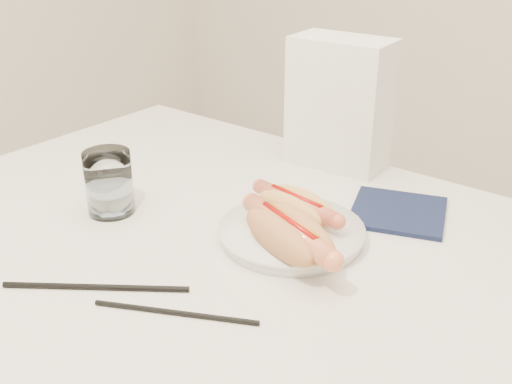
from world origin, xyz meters
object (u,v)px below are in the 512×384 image
Objects in this scene: table at (247,283)px; plate at (291,234)px; hotdog_left at (296,207)px; napkin_box at (340,103)px; hotdog_right at (289,234)px; water_glass at (109,183)px.

plate reaches higher than table.
hotdog_left reaches higher than table.
table is at bearing -83.27° from napkin_box.
napkin_box is at bearing 117.78° from hotdog_left.
water_glass reaches higher than hotdog_right.
hotdog_right is 0.37m from napkin_box.
table is at bearing -94.83° from hotdog_left.
napkin_box is (0.18, 0.39, 0.07)m from water_glass.
table is at bearing 10.39° from water_glass.
plate is at bearing -57.48° from hotdog_left.
napkin_box reaches higher than water_glass.
table is 5.09× the size of napkin_box.
hotdog_right is at bearing -58.89° from plate.
water_glass is 0.44m from napkin_box.
hotdog_right is at bearing 7.17° from table.
hotdog_right is (0.03, -0.05, 0.03)m from plate.
water_glass is (-0.24, -0.04, 0.11)m from table.
plate is 0.04m from hotdog_left.
napkin_box is at bearing 65.80° from water_glass.
hotdog_right is (0.07, 0.01, 0.10)m from table.
napkin_box is (-0.13, 0.34, 0.08)m from hotdog_right.
water_glass is at bearing -169.61° from table.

